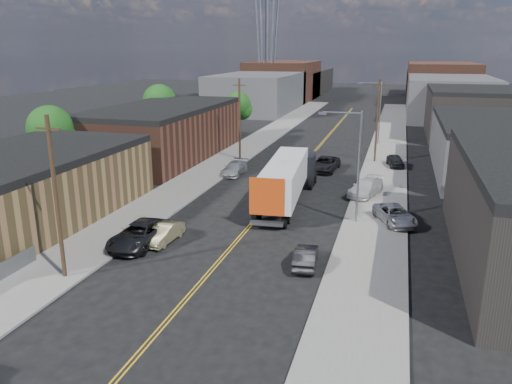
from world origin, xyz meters
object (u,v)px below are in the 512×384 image
Objects in this scene: car_ahead_truck at (325,164)px; car_right_lot_a at (395,215)px; car_left_c at (139,235)px; car_right_lot_c at (395,161)px; semi_truck at (289,176)px; car_left_d at (235,168)px; car_right_oncoming at (306,257)px; car_left_b at (164,233)px; car_right_lot_b at (366,187)px.

car_right_lot_a is at bearing -58.98° from car_ahead_truck.
car_left_c is 34.39m from car_right_lot_c.
car_ahead_truck is at bearing 78.73° from semi_truck.
car_left_d reaches higher than car_right_oncoming.
car_left_d is 18.99m from car_right_lot_c.
car_left_c is at bearing -88.71° from car_left_d.
car_left_c reaches higher than car_ahead_truck.
car_left_b is at bearing -175.11° from car_right_lot_a.
car_left_b is 1.01× the size of car_right_oncoming.
car_left_c is 21.51m from car_left_d.
car_right_lot_a is at bearing -51.75° from car_right_lot_b.
car_left_c is 27.64m from car_ahead_truck.
car_ahead_truck is at bearing 26.89° from car_left_d.
semi_truck is 3.26× the size of car_right_lot_a.
car_left_d is 1.22× the size of car_right_lot_c.
car_ahead_truck is (-7.68, -3.86, -0.04)m from car_right_lot_c.
car_right_lot_b is at bearing 53.86° from car_left_b.
car_right_lot_c is at bearing 31.81° from car_ahead_truck.
semi_truck reaches higher than car_right_oncoming.
car_left_b is 18.08m from car_right_lot_a.
car_ahead_truck is at bearing 93.07° from car_right_lot_a.
car_right_oncoming is 0.69× the size of car_ahead_truck.
semi_truck is 19.00m from car_right_lot_c.
car_right_oncoming is (12.02, -0.20, -0.16)m from car_left_c.
car_right_lot_a is (16.00, 8.41, 0.17)m from car_left_b.
car_left_c reaches higher than car_right_lot_c.
car_right_lot_a reaches higher than car_right_oncoming.
car_left_c is at bearing -6.28° from car_right_oncoming.
semi_truck is at bearing 65.55° from car_left_b.
car_right_lot_c is (2.46, 13.01, -0.06)m from car_right_lot_b.
car_ahead_truck is at bearing 76.02° from car_left_b.
car_left_b is at bearing -123.07° from semi_truck.
semi_truck is 4.07× the size of car_right_oncoming.
semi_truck is 3.14× the size of car_right_lot_b.
car_left_c is at bearing -138.75° from car_left_b.
car_left_c reaches higher than car_right_oncoming.
car_left_d is 0.95× the size of car_right_lot_b.
car_right_lot_c is at bearing -104.84° from car_right_oncoming.
car_right_lot_a is 7.89m from car_right_lot_b.
car_left_b is at bearing -12.16° from car_right_oncoming.
car_right_lot_a reaches higher than car_left_d.
car_left_c is (-1.40, -1.07, 0.15)m from car_left_b.
car_right_oncoming is 26.33m from car_ahead_truck.
car_right_lot_b is at bearing 23.49° from semi_truck.
car_right_lot_b reaches higher than car_left_b.
car_right_lot_a is at bearing 28.97° from car_left_c.
car_right_lot_a is (5.38, 9.68, 0.18)m from car_right_oncoming.
car_ahead_truck is (-5.22, 9.14, -0.10)m from car_right_lot_b.
car_right_lot_b is 13.24m from car_right_lot_c.
car_right_lot_c is 0.70× the size of car_ahead_truck.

